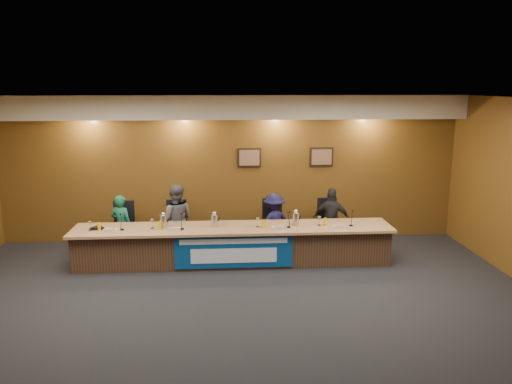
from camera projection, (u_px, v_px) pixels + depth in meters
floor at (237, 319)px, 7.41m from camera, size 10.00×10.00×0.00m
ceiling at (235, 101)px, 6.74m from camera, size 10.00×8.00×0.04m
wall_back at (231, 169)px, 10.98m from camera, size 10.00×0.04×3.20m
soffit at (231, 107)px, 10.45m from camera, size 10.00×0.50×0.50m
dais_body at (233, 246)px, 9.68m from camera, size 6.00×0.80×0.70m
dais_top at (233, 228)px, 9.55m from camera, size 6.10×0.95×0.05m
banner at (234, 251)px, 9.27m from camera, size 2.20×0.02×0.65m
banner_text_upper at (234, 241)px, 9.21m from camera, size 2.00×0.01×0.10m
banner_text_lower at (234, 256)px, 9.27m from camera, size 1.60×0.01×0.28m
wall_photo_left at (249, 158)px, 10.92m from camera, size 0.52×0.04×0.42m
wall_photo_right at (321, 157)px, 11.02m from camera, size 0.52×0.04×0.42m
panelist_a at (122, 225)px, 10.07m from camera, size 0.54×0.46×1.26m
panelist_b at (176, 220)px, 10.12m from camera, size 0.75×0.61×1.46m
panelist_c at (274, 223)px, 10.28m from camera, size 0.92×0.76×1.24m
panelist_d at (332, 220)px, 10.35m from camera, size 0.85×0.58×1.33m
office_chair_a at (123, 231)px, 10.20m from camera, size 0.48×0.48×0.08m
office_chair_b at (177, 230)px, 10.27m from camera, size 0.51×0.51×0.08m
office_chair_c at (273, 228)px, 10.40m from camera, size 0.49×0.49×0.08m
office_chair_d at (330, 227)px, 10.48m from camera, size 0.56×0.56×0.08m
nameplate_a at (110, 230)px, 9.16m from camera, size 0.24×0.08×0.10m
microphone_a at (122, 229)px, 9.33m from camera, size 0.07×0.07×0.02m
juice_glass_a at (99, 227)px, 9.29m from camera, size 0.06×0.06×0.15m
water_glass_a at (90, 226)px, 9.28m from camera, size 0.08×0.08×0.18m
nameplate_b at (174, 229)px, 9.25m from camera, size 0.24×0.08×0.10m
microphone_b at (182, 229)px, 9.38m from camera, size 0.07×0.07×0.02m
juice_glass_b at (160, 226)px, 9.35m from camera, size 0.06×0.06×0.15m
water_glass_b at (152, 224)px, 9.42m from camera, size 0.08×0.08×0.18m
nameplate_c at (279, 227)px, 9.36m from camera, size 0.24×0.08×0.10m
microphone_c at (289, 227)px, 9.50m from camera, size 0.07×0.07×0.02m
juice_glass_c at (263, 224)px, 9.49m from camera, size 0.06×0.06×0.15m
water_glass_c at (258, 222)px, 9.51m from camera, size 0.08×0.08×0.18m
nameplate_d at (340, 226)px, 9.42m from camera, size 0.24×0.08×0.10m
microphone_d at (351, 225)px, 9.60m from camera, size 0.07×0.07×0.02m
juice_glass_d at (325, 222)px, 9.62m from camera, size 0.06×0.06×0.15m
water_glass_d at (319, 221)px, 9.62m from camera, size 0.08×0.08×0.18m
carafe_left at (164, 222)px, 9.43m from camera, size 0.12×0.12×0.25m
carafe_mid at (214, 221)px, 9.54m from camera, size 0.13×0.13×0.23m
carafe_right at (296, 219)px, 9.59m from camera, size 0.13×0.13×0.26m
speakerphone at (98, 228)px, 9.39m from camera, size 0.32×0.32×0.05m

